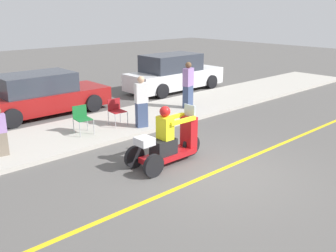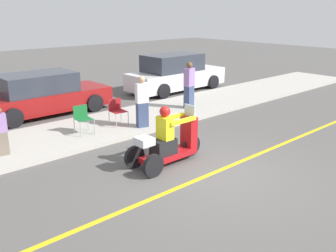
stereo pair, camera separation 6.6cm
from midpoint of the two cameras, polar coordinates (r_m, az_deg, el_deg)
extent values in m
plane|color=#565451|center=(8.89, 7.43, -7.00)|extent=(60.00, 60.00, 0.00)
cube|color=gold|center=(8.57, 5.31, -7.90)|extent=(24.00, 0.12, 0.01)
cube|color=#B2ADA3|center=(12.16, -9.09, 0.02)|extent=(28.00, 2.80, 0.12)
cylinder|color=black|center=(9.72, 3.78, -2.97)|extent=(0.54, 0.10, 0.54)
cylinder|color=black|center=(8.49, -2.01, -6.08)|extent=(0.54, 0.10, 0.54)
cylinder|color=black|center=(9.01, -4.92, -4.71)|extent=(0.54, 0.10, 0.54)
cube|color=#AD1419|center=(9.22, 0.20, -4.47)|extent=(1.46, 0.50, 0.14)
cube|color=black|center=(9.03, -0.49, -3.17)|extent=(0.59, 0.39, 0.39)
cube|color=#AD1419|center=(9.54, 3.39, -1.21)|extent=(0.24, 0.39, 0.92)
cube|color=silver|center=(9.38, 3.55, 2.35)|extent=(0.03, 0.36, 0.30)
cube|color=silver|center=(8.58, -3.43, -2.32)|extent=(0.36, 0.39, 0.18)
cube|color=yellow|center=(8.91, -0.25, -0.28)|extent=(0.26, 0.38, 0.55)
sphere|color=red|center=(8.79, -0.26, 2.24)|extent=(0.26, 0.26, 0.26)
cube|color=#38476B|center=(9.06, 0.87, -3.10)|extent=(0.14, 0.14, 0.39)
cube|color=#38476B|center=(9.23, -0.14, -2.71)|extent=(0.14, 0.14, 0.39)
cube|color=yellow|center=(8.99, 2.52, 0.79)|extent=(0.81, 0.09, 0.09)
cube|color=yellow|center=(9.27, 0.80, 1.32)|extent=(0.81, 0.09, 0.09)
cube|color=#38476B|center=(13.92, 3.35, 4.45)|extent=(0.41, 0.32, 0.82)
cube|color=#9972B2|center=(13.77, 3.40, 7.45)|extent=(0.45, 0.33, 0.65)
sphere|color=brown|center=(13.70, 3.43, 9.25)|extent=(0.22, 0.22, 0.22)
cube|color=#726656|center=(10.27, -23.70, -2.46)|extent=(0.29, 0.21, 0.60)
cube|color=#9972B2|center=(10.12, -24.06, 0.40)|extent=(0.32, 0.22, 0.47)
cube|color=#38476B|center=(11.65, -3.78, 1.72)|extent=(0.39, 0.31, 0.77)
cube|color=silver|center=(11.48, -3.84, 5.06)|extent=(0.43, 0.32, 0.61)
sphere|color=tan|center=(11.40, -3.89, 7.08)|extent=(0.21, 0.21, 0.21)
cylinder|color=#A5A8AD|center=(11.65, -7.75, 0.74)|extent=(0.02, 0.02, 0.44)
cylinder|color=#A5A8AD|center=(11.86, -5.92, 1.12)|extent=(0.02, 0.02, 0.44)
cylinder|color=#A5A8AD|center=(12.02, -8.81, 1.22)|extent=(0.02, 0.02, 0.44)
cylinder|color=#A5A8AD|center=(12.23, -7.01, 1.58)|extent=(0.02, 0.02, 0.44)
cube|color=maroon|center=(11.87, -7.42, 2.23)|extent=(0.47, 0.47, 0.02)
cube|color=maroon|center=(12.01, -7.98, 3.28)|extent=(0.44, 0.06, 0.38)
cylinder|color=#A5A8AD|center=(11.01, -13.02, -0.55)|extent=(0.02, 0.02, 0.44)
cylinder|color=#A5A8AD|center=(11.18, -10.97, -0.14)|extent=(0.02, 0.02, 0.44)
cylinder|color=#A5A8AD|center=(11.40, -13.93, 0.00)|extent=(0.02, 0.02, 0.44)
cylinder|color=#A5A8AD|center=(11.56, -11.94, 0.39)|extent=(0.02, 0.02, 0.44)
cube|color=#19662D|center=(11.22, -12.54, 1.05)|extent=(0.48, 0.48, 0.02)
cube|color=#19662D|center=(11.37, -13.07, 2.17)|extent=(0.44, 0.06, 0.38)
cube|color=maroon|center=(14.22, -18.10, 3.76)|extent=(4.61, 1.80, 0.65)
cube|color=#2D333D|center=(14.00, -19.22, 6.23)|extent=(2.53, 1.62, 0.68)
cylinder|color=black|center=(14.14, -11.00, 3.48)|extent=(0.64, 0.22, 0.64)
cylinder|color=black|center=(15.67, -14.42, 4.62)|extent=(0.64, 0.22, 0.64)
cylinder|color=black|center=(12.93, -22.40, 1.15)|extent=(0.64, 0.22, 0.64)
cube|color=silver|center=(17.53, 1.40, 7.25)|extent=(4.83, 1.73, 0.75)
cube|color=#2D333D|center=(17.24, 0.83, 9.63)|extent=(2.66, 1.56, 0.76)
cylinder|color=black|center=(18.09, 6.95, 6.71)|extent=(0.64, 0.22, 0.64)
cylinder|color=black|center=(19.25, 3.07, 7.46)|extent=(0.64, 0.22, 0.64)
cylinder|color=black|center=(15.91, -0.61, 5.35)|extent=(0.64, 0.22, 0.64)
cylinder|color=black|center=(17.22, -4.42, 6.24)|extent=(0.64, 0.22, 0.64)
camera|label=1|loc=(0.03, -89.79, 0.07)|focal=40.00mm
camera|label=2|loc=(0.03, 90.21, -0.07)|focal=40.00mm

